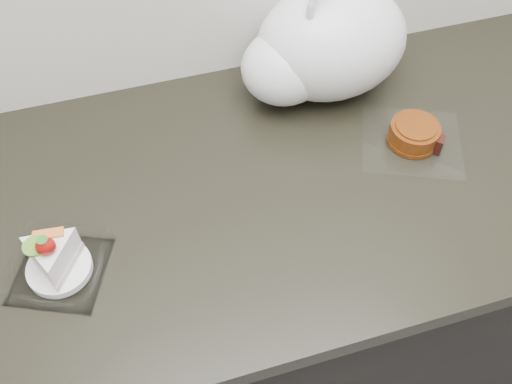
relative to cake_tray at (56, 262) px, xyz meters
name	(u,v)px	position (x,y,z in m)	size (l,w,h in m)	color
counter	(277,295)	(0.40, 0.08, -0.48)	(2.04, 0.64, 0.90)	black
cake_tray	(56,262)	(0.00, 0.00, 0.00)	(0.18, 0.18, 0.11)	white
mooncake_wrap	(414,135)	(0.65, 0.09, -0.01)	(0.23, 0.23, 0.04)	white
plastic_bag	(323,46)	(0.53, 0.28, 0.08)	(0.38, 0.31, 0.27)	white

